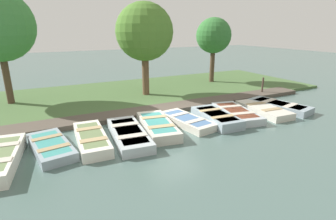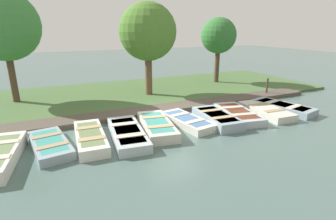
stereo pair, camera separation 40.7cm
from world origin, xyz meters
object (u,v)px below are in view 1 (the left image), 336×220
Objects in this scene: rowboat_2 at (92,139)px; mooring_post_far at (262,86)px; rowboat_4 at (157,126)px; rowboat_3 at (129,134)px; park_tree_center at (214,36)px; park_tree_left at (144,32)px; rowboat_7 at (236,113)px; rowboat_1 at (51,146)px; rowboat_9 at (279,106)px; rowboat_5 at (187,121)px; rowboat_6 at (216,117)px; rowboat_8 at (263,109)px.

mooring_post_far reaches higher than rowboat_2.
rowboat_4 is 2.79× the size of mooring_post_far.
rowboat_3 is 0.71× the size of park_tree_center.
park_tree_left is at bearing 171.94° from rowboat_4.
rowboat_7 is 6.87m from park_tree_left.
rowboat_7 is at bearing 97.89° from rowboat_3.
mooring_post_far is (-2.41, 12.22, 0.40)m from rowboat_1.
rowboat_1 is at bearing -46.93° from park_tree_left.
rowboat_3 is 7.23m from park_tree_left.
mooring_post_far reaches higher than rowboat_9.
rowboat_1 is 2.69m from rowboat_3.
rowboat_5 is (-0.15, 4.07, -0.04)m from rowboat_2.
mooring_post_far is 7.83m from park_tree_left.
rowboat_9 is at bearing 95.89° from rowboat_6.
rowboat_1 is at bearing -59.73° from park_tree_center.
park_tree_center is (-6.79, 10.21, 3.23)m from rowboat_2.
rowboat_7 is at bearing 102.05° from rowboat_6.
park_tree_center is at bearing 150.14° from rowboat_6.
rowboat_1 is at bearing -88.59° from rowboat_3.
park_tree_left reaches higher than park_tree_center.
rowboat_2 reaches higher than rowboat_1.
rowboat_4 reaches higher than rowboat_1.
rowboat_2 is 2.69× the size of mooring_post_far.
rowboat_2 reaches higher than rowboat_3.
rowboat_7 is at bearing 80.74° from rowboat_1.
rowboat_3 is 1.20× the size of rowboat_6.
park_tree_center reaches higher than rowboat_3.
rowboat_3 is 9.90m from mooring_post_far.
rowboat_5 is (-0.09, 1.44, -0.04)m from rowboat_4.
rowboat_6 is (0.25, 2.74, 0.01)m from rowboat_4.
park_tree_center is (-6.81, 3.54, 3.25)m from rowboat_7.
park_tree_center reaches higher than rowboat_8.
park_tree_left is (-5.29, 1.70, 3.54)m from rowboat_4.
rowboat_5 is 5.34m from rowboat_9.
park_tree_left is at bearing -113.93° from mooring_post_far.
mooring_post_far is (-2.64, 2.65, 0.39)m from rowboat_8.
rowboat_2 is 8.22m from rowboat_8.
rowboat_6 is 1.31m from rowboat_7.
park_tree_center is (-4.33, -0.66, 2.86)m from mooring_post_far.
rowboat_1 is at bearing -103.24° from rowboat_9.
rowboat_3 is at bearing -51.86° from park_tree_center.
rowboat_9 is at bearing 42.83° from park_tree_left.
park_tree_left is (-5.35, 4.33, 3.55)m from rowboat_2.
rowboat_4 is at bearing 94.50° from rowboat_2.
rowboat_1 is 0.87× the size of rowboat_9.
park_tree_center is at bearing 164.07° from rowboat_7.
rowboat_5 is at bearing -71.26° from mooring_post_far.
park_tree_left is (-5.38, -2.34, 3.57)m from rowboat_7.
rowboat_2 reaches higher than rowboat_9.
rowboat_6 is 6.66m from park_tree_left.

